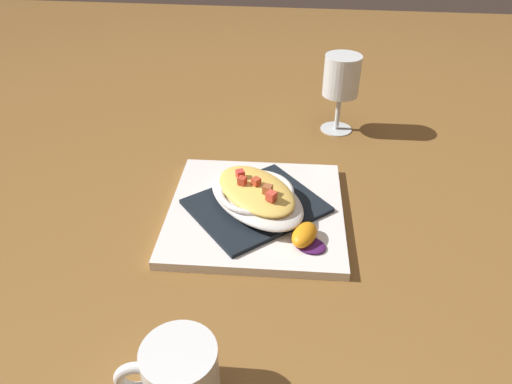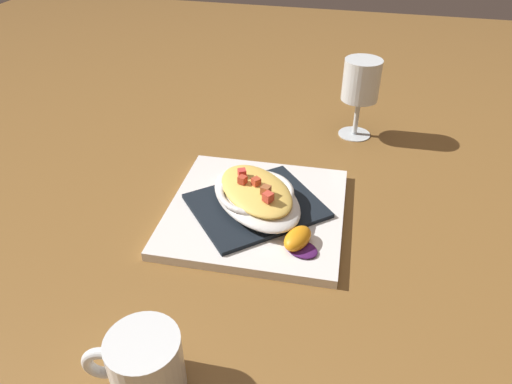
% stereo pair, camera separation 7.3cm
% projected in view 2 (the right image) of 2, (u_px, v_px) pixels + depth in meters
% --- Properties ---
extents(ground_plane, '(2.60, 2.60, 0.00)m').
position_uv_depth(ground_plane, '(256.00, 215.00, 0.76)').
color(ground_plane, brown).
extents(square_plate, '(0.28, 0.28, 0.01)m').
position_uv_depth(square_plate, '(256.00, 211.00, 0.76)').
color(square_plate, white).
rests_on(square_plate, ground_plane).
extents(folded_napkin, '(0.24, 0.25, 0.01)m').
position_uv_depth(folded_napkin, '(256.00, 206.00, 0.75)').
color(folded_napkin, black).
rests_on(folded_napkin, square_plate).
extents(gratin_dish, '(0.22, 0.21, 0.05)m').
position_uv_depth(gratin_dish, '(256.00, 194.00, 0.74)').
color(gratin_dish, silver).
rests_on(gratin_dish, folded_napkin).
extents(orange_garnish, '(0.07, 0.06, 0.02)m').
position_uv_depth(orange_garnish, '(298.00, 240.00, 0.67)').
color(orange_garnish, '#471855').
rests_on(orange_garnish, square_plate).
extents(coffee_mug, '(0.08, 0.11, 0.08)m').
position_uv_depth(coffee_mug, '(145.00, 367.00, 0.49)').
color(coffee_mug, white).
rests_on(coffee_mug, ground_plane).
extents(stemmed_glass, '(0.07, 0.07, 0.16)m').
position_uv_depth(stemmed_glass, '(361.00, 85.00, 0.92)').
color(stemmed_glass, white).
rests_on(stemmed_glass, ground_plane).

